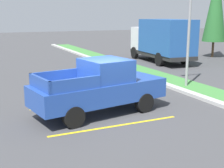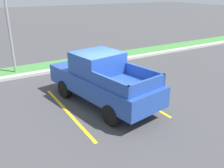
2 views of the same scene
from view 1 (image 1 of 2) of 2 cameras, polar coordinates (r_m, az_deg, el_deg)
The scene contains 9 objects.
ground_plane at distance 12.00m, azimuth -1.95°, elevation -5.57°, with size 120.00×120.00×0.00m, color #424244.
parking_line_near at distance 13.50m, azimuth -4.83°, elevation -3.51°, with size 0.12×4.80×0.01m, color yellow.
parking_line_far at distance 10.77m, azimuth 0.80°, elevation -7.70°, with size 0.12×4.80×0.01m, color yellow.
curb_strip at distance 14.55m, azimuth 16.57°, elevation -2.51°, with size 56.00×0.40×0.15m, color #B2B2AD.
grass_median at distance 15.29m, azimuth 19.68°, elevation -2.18°, with size 56.00×1.80×0.06m, color #42843D.
pickup_truck_main at distance 11.86m, azimuth -2.18°, elevation -0.56°, with size 2.76×5.47×2.10m.
cargo_truck_distant at distance 25.23m, azimuth 9.19°, elevation 8.15°, with size 6.93×2.84×3.40m.
street_light at distance 16.45m, azimuth 13.63°, elevation 11.90°, with size 0.24×1.49×6.19m.
cypress_tree_leftmost at distance 29.41m, azimuth 18.58°, elevation 13.73°, with size 2.05×2.05×7.87m.
Camera 1 is at (10.54, -4.34, 3.74)m, focal length 49.69 mm.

